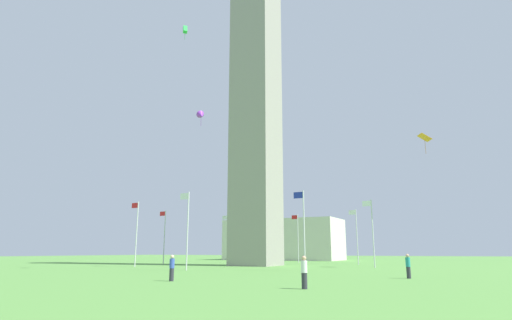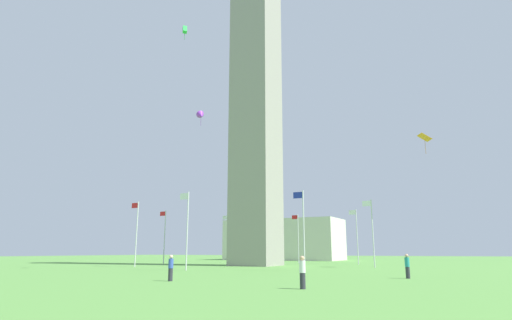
% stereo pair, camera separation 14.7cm
% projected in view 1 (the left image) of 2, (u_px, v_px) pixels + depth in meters
% --- Properties ---
extents(ground_plane, '(260.00, 260.00, 0.00)m').
position_uv_depth(ground_plane, '(256.00, 266.00, 55.30)').
color(ground_plane, '#548C3D').
extents(obelisk_monument, '(5.68, 5.68, 51.68)m').
position_uv_depth(obelisk_monument, '(256.00, 82.00, 60.79)').
color(obelisk_monument, gray).
rests_on(obelisk_monument, ground).
extents(flagpole_n, '(1.12, 0.14, 7.92)m').
position_uv_depth(flagpole_n, '(164.00, 234.00, 63.06)').
color(flagpole_n, silver).
rests_on(flagpole_n, ground).
extents(flagpole_ne, '(1.12, 0.14, 7.92)m').
position_uv_depth(flagpole_ne, '(136.00, 231.00, 51.56)').
color(flagpole_ne, silver).
rests_on(flagpole_ne, ground).
extents(flagpole_e, '(1.12, 0.14, 7.92)m').
position_uv_depth(flagpole_e, '(187.00, 226.00, 42.80)').
color(flagpole_e, silver).
rests_on(flagpole_e, ground).
extents(flagpole_se, '(1.12, 0.14, 7.92)m').
position_uv_depth(flagpole_se, '(303.00, 226.00, 41.93)').
color(flagpole_se, silver).
rests_on(flagpole_se, ground).
extents(flagpole_s, '(1.12, 0.14, 7.92)m').
position_uv_depth(flagpole_s, '(372.00, 230.00, 49.44)').
color(flagpole_s, silver).
rests_on(flagpole_s, ground).
extents(flagpole_sw, '(1.12, 0.14, 7.92)m').
position_uv_depth(flagpole_sw, '(356.00, 234.00, 60.94)').
color(flagpole_sw, silver).
rests_on(flagpole_sw, ground).
extents(flagpole_w, '(1.12, 0.14, 7.92)m').
position_uv_depth(flagpole_w, '(298.00, 236.00, 69.69)').
color(flagpole_w, silver).
rests_on(flagpole_w, ground).
extents(flagpole_nw, '(1.12, 0.14, 7.92)m').
position_uv_depth(flagpole_nw, '(227.00, 236.00, 70.57)').
color(flagpole_nw, silver).
rests_on(flagpole_nw, ground).
extents(person_white_shirt, '(0.32, 0.32, 1.65)m').
position_uv_depth(person_white_shirt, '(304.00, 272.00, 21.43)').
color(person_white_shirt, '#2D2D38').
rests_on(person_white_shirt, ground).
extents(person_teal_shirt, '(0.32, 0.32, 1.69)m').
position_uv_depth(person_teal_shirt, '(408.00, 266.00, 29.62)').
color(person_teal_shirt, '#2D2D38').
rests_on(person_teal_shirt, ground).
extents(person_blue_shirt, '(0.32, 0.32, 1.64)m').
position_uv_depth(person_blue_shirt, '(172.00, 268.00, 27.06)').
color(person_blue_shirt, '#2D2D38').
rests_on(person_blue_shirt, ground).
extents(kite_purple_delta, '(1.60, 1.52, 2.01)m').
position_uv_depth(kite_purple_delta, '(201.00, 115.00, 52.70)').
color(kite_purple_delta, purple).
extents(kite_green_box, '(0.76, 0.75, 1.63)m').
position_uv_depth(kite_green_box, '(185.00, 30.00, 45.76)').
color(kite_green_box, green).
extents(kite_orange_diamond, '(1.77, 1.85, 2.38)m').
position_uv_depth(kite_orange_diamond, '(425.00, 138.00, 49.42)').
color(kite_orange_diamond, orange).
extents(distant_building, '(24.52, 11.01, 8.53)m').
position_uv_depth(distant_building, '(283.00, 240.00, 91.15)').
color(distant_building, beige).
rests_on(distant_building, ground).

